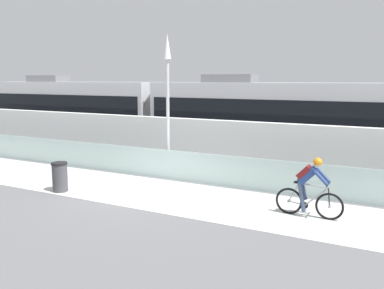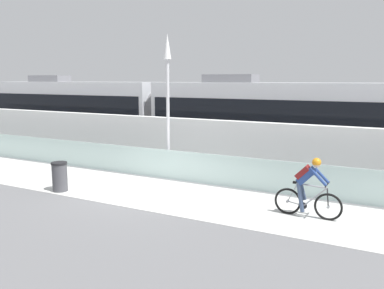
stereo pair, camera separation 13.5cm
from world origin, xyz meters
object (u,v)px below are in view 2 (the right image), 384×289
(tram, at_px, (161,113))
(trash_bin, at_px, (60,177))
(cyclist_on_bike, at_px, (308,188))
(lamp_post_antenna, at_px, (168,88))

(tram, bearing_deg, trash_bin, -80.89)
(cyclist_on_bike, relative_size, lamp_post_antenna, 0.34)
(lamp_post_antenna, xyz_separation_m, trash_bin, (-2.03, -3.40, -2.81))
(tram, distance_m, lamp_post_antenna, 5.92)
(cyclist_on_bike, xyz_separation_m, lamp_post_antenna, (-5.59, 2.15, 2.49))
(cyclist_on_bike, height_order, lamp_post_antenna, lamp_post_antenna)
(tram, xyz_separation_m, cyclist_on_bike, (8.91, -6.85, -1.09))
(cyclist_on_bike, bearing_deg, tram, 142.45)
(trash_bin, bearing_deg, cyclist_on_bike, 9.31)
(tram, relative_size, lamp_post_antenna, 4.34)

